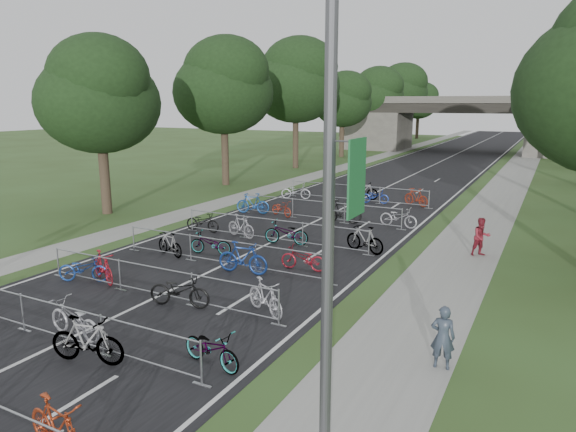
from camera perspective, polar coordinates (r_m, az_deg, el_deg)
name	(u,v)px	position (r m, az deg, el deg)	size (l,w,h in m)	color
road	(436,164)	(56.23, 16.16, 5.61)	(11.00, 140.00, 0.01)	black
sidewalk_right	(519,168)	(55.19, 24.32, 4.88)	(3.00, 140.00, 0.01)	gray
sidewalk_left	(368,160)	(58.18, 8.88, 6.16)	(2.00, 140.00, 0.01)	gray
lane_markings	(436,164)	(56.23, 16.16, 5.60)	(0.12, 140.00, 0.00)	silver
overpass_bridge	(463,124)	(70.69, 18.87, 9.61)	(31.00, 8.00, 7.05)	#4F4C47
lamppost	(330,238)	(7.58, 4.69, -2.44)	(0.61, 0.65, 8.21)	#4C4C51
tree_left_0	(99,98)	(30.61, -20.27, 12.20)	(6.72, 6.72, 10.25)	#33261C
tree_left_1	(224,88)	(39.73, -7.13, 13.91)	(7.56, 7.56, 11.53)	#33261C
tree_left_2	(296,83)	(50.09, 0.94, 14.61)	(8.40, 8.40, 12.81)	#33261C
tree_left_3	(343,101)	(61.01, 6.15, 12.63)	(6.72, 6.72, 10.25)	#33261C
tree_left_4	(376,95)	(72.30, 9.78, 13.13)	(7.56, 7.56, 11.53)	#33261C
tree_left_5	(401,91)	(83.80, 12.43, 13.46)	(8.40, 8.40, 12.81)	#33261C
tree_left_6	(419,101)	(95.39, 14.36, 12.23)	(6.72, 6.72, 10.25)	#33261C
barrier_row_1	(60,323)	(15.06, -23.97, -10.83)	(9.70, 0.08, 1.10)	#9A9CA1
barrier_row_2	(154,282)	(17.32, -14.62, -7.11)	(9.70, 0.08, 1.10)	#9A9CA1
barrier_row_3	(222,252)	(20.13, -7.35, -4.04)	(9.70, 0.08, 1.10)	#9A9CA1
barrier_row_4	(272,230)	(23.39, -1.74, -1.60)	(9.70, 0.08, 1.10)	#9A9CA1
barrier_row_5	(318,210)	(27.75, 3.34, 0.62)	(9.70, 0.08, 1.10)	#9A9CA1
barrier_row_6	(357,194)	(33.21, 7.63, 2.49)	(9.70, 0.08, 1.10)	#9A9CA1
bike_3	(58,429)	(10.68, -24.23, -20.78)	(0.53, 1.87, 1.13)	#A03417
bike_5	(74,320)	(15.18, -22.69, -10.61)	(0.70, 2.00, 1.05)	#A8A8AF
bike_6	(87,340)	(13.67, -21.43, -12.75)	(0.56, 2.00, 1.20)	#9A9CA1
bike_7	(212,348)	(12.82, -8.47, -14.35)	(0.63, 1.80, 0.95)	#9A9CA1
bike_8	(83,269)	(19.64, -21.78, -5.48)	(0.63, 1.81, 0.95)	navy
bike_9	(103,267)	(19.34, -19.87, -5.36)	(0.52, 1.84, 1.11)	maroon
bike_10	(180,291)	(16.42, -11.95, -8.12)	(0.70, 2.02, 1.06)	black
bike_11	(265,297)	(15.53, -2.55, -9.01)	(0.51, 1.81, 1.09)	#A8A8AF
bike_12	(170,244)	(21.82, -13.00, -3.07)	(0.47, 1.68, 1.01)	#9A9CA1
bike_13	(210,243)	(21.71, -8.62, -3.03)	(0.64, 1.84, 0.97)	#9A9CA1
bike_14	(243,258)	(19.14, -5.04, -4.67)	(0.57, 2.01, 1.21)	navy
bike_15	(303,259)	(19.48, 1.70, -4.74)	(0.62, 1.78, 0.94)	maroon
bike_16	(203,222)	(25.61, -9.47, -0.65)	(0.66, 1.89, 0.99)	black
bike_17	(241,226)	(24.28, -5.25, -1.14)	(0.51, 1.80, 1.08)	gray
bike_18	(286,233)	(22.96, -0.20, -1.90)	(0.71, 2.04, 1.07)	#9A9CA1
bike_19	(365,239)	(21.97, 8.53, -2.58)	(0.54, 1.93, 1.16)	#9A9CA1
bike_20	(253,203)	(29.44, -3.93, 1.40)	(0.56, 1.98, 1.19)	#1B4B95
bike_21	(282,208)	(28.76, -0.72, 0.84)	(0.58, 1.67, 0.88)	maroon
bike_22	(342,212)	(27.08, 6.03, 0.43)	(0.58, 2.06, 1.24)	black
bike_23	(398,217)	(26.77, 12.18, -0.14)	(0.69, 1.99, 1.04)	#9C9BA2
bike_24	(296,191)	(33.96, 0.89, 2.77)	(0.68, 1.96, 1.03)	#A5A5AD
bike_25	(363,191)	(34.02, 8.36, 2.79)	(0.56, 1.98, 1.19)	#9A9CA1
bike_26	(375,196)	(32.90, 9.65, 2.17)	(0.60, 1.73, 0.91)	#1C389E
bike_27	(416,197)	(32.58, 14.04, 2.04)	(0.52, 1.83, 1.10)	maroon
pedestrian_a	(443,337)	(13.02, 16.82, -12.79)	(0.57, 0.38, 1.58)	#2E3845
pedestrian_b	(481,237)	(22.66, 20.69, -2.21)	(0.78, 0.61, 1.60)	maroon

